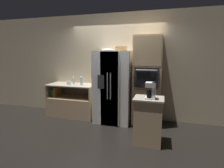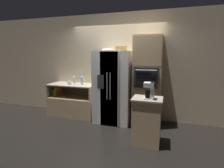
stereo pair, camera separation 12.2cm
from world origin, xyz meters
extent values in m
plane|color=black|center=(0.00, 0.00, 0.00)|extent=(20.00, 20.00, 0.00)
cube|color=beige|center=(0.00, 0.49, 1.40)|extent=(12.00, 0.06, 2.80)
cube|color=tan|center=(-1.20, 0.14, 0.27)|extent=(1.35, 0.63, 0.53)
cube|color=tan|center=(-1.20, 0.14, 0.54)|extent=(1.29, 0.58, 0.02)
cube|color=tan|center=(-1.85, 0.14, 0.70)|extent=(0.04, 0.63, 0.34)
cube|color=tan|center=(-0.54, 0.14, 0.70)|extent=(0.04, 0.63, 0.34)
cube|color=#ADA38E|center=(-1.20, 0.14, 0.89)|extent=(1.35, 0.63, 0.03)
cube|color=#337A4C|center=(-1.80, 0.11, 0.65)|extent=(0.04, 0.31, 0.20)
cube|color=black|center=(-1.75, 0.11, 0.66)|extent=(0.03, 0.38, 0.21)
cube|color=#337A4C|center=(-1.70, 0.11, 0.65)|extent=(0.04, 0.39, 0.20)
cube|color=orange|center=(-1.65, 0.11, 0.68)|extent=(0.04, 0.36, 0.26)
cube|color=white|center=(0.03, 0.09, 0.91)|extent=(0.91, 0.75, 1.81)
cube|color=white|center=(0.02, -0.30, 0.91)|extent=(0.45, 0.02, 1.78)
cube|color=white|center=(0.04, -0.30, 0.91)|extent=(0.45, 0.02, 1.78)
cylinder|color=#B2B2B7|center=(-0.01, -0.32, 1.00)|extent=(0.02, 0.02, 0.63)
cylinder|color=#B2B2B7|center=(0.07, -0.32, 1.00)|extent=(0.02, 0.02, 0.63)
cube|color=#2D2D33|center=(-0.17, -0.31, 1.09)|extent=(0.16, 0.01, 0.33)
cube|color=tan|center=(0.87, 0.15, 1.08)|extent=(0.66, 0.61, 2.17)
cube|color=black|center=(0.87, -0.17, 1.21)|extent=(0.54, 0.04, 0.46)
cube|color=black|center=(0.87, -0.19, 1.18)|extent=(0.44, 0.01, 0.32)
cylinder|color=#B2B2B7|center=(0.87, -0.20, 1.39)|extent=(0.48, 0.02, 0.02)
cube|color=tan|center=(0.87, -0.15, 1.80)|extent=(0.62, 0.01, 0.66)
cube|color=tan|center=(0.99, -0.85, 0.44)|extent=(0.52, 0.44, 0.89)
cube|color=#ADA38E|center=(0.99, -0.85, 0.90)|extent=(0.56, 0.48, 0.03)
cylinder|color=tan|center=(0.20, 0.12, 1.87)|extent=(0.30, 0.30, 0.11)
torus|color=tan|center=(0.20, 0.12, 1.92)|extent=(0.32, 0.32, 0.02)
ellipsoid|color=white|center=(-0.14, 0.11, 1.84)|extent=(0.28, 0.28, 0.06)
cylinder|color=silver|center=(-0.90, 0.13, 1.01)|extent=(0.07, 0.07, 0.22)
cone|color=silver|center=(-0.90, 0.13, 1.14)|extent=(0.07, 0.07, 0.04)
cylinder|color=silver|center=(-0.90, 0.13, 1.18)|extent=(0.03, 0.03, 0.05)
cylinder|color=silver|center=(-1.21, 0.26, 0.99)|extent=(0.06, 0.06, 0.18)
cone|color=silver|center=(-1.21, 0.26, 1.10)|extent=(0.06, 0.06, 0.03)
cylinder|color=silver|center=(-1.21, 0.26, 1.14)|extent=(0.02, 0.02, 0.04)
cylinder|color=silver|center=(-1.26, 0.06, 0.95)|extent=(0.09, 0.09, 0.10)
torus|color=silver|center=(-1.21, 0.06, 0.95)|extent=(0.07, 0.01, 0.07)
cube|color=white|center=(1.02, -0.92, 0.93)|extent=(0.18, 0.18, 0.02)
cylinder|color=black|center=(1.01, -0.92, 1.01)|extent=(0.11, 0.11, 0.13)
cube|color=white|center=(1.08, -0.92, 1.07)|extent=(0.06, 0.15, 0.31)
cube|color=white|center=(1.02, -0.92, 1.18)|extent=(0.18, 0.18, 0.09)
camera|label=1|loc=(1.22, -4.15, 1.75)|focal=28.00mm
camera|label=2|loc=(1.33, -4.11, 1.75)|focal=28.00mm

